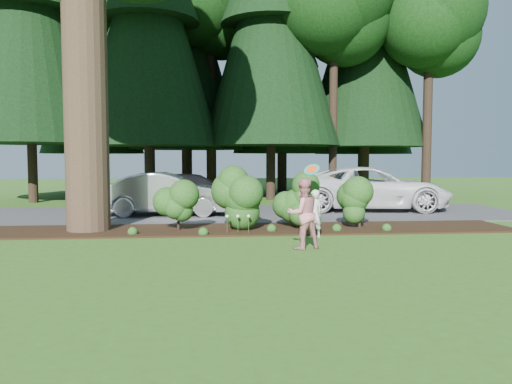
{
  "coord_description": "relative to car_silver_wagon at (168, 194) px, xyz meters",
  "views": [
    {
      "loc": [
        -1.05,
        -11.42,
        2.17
      ],
      "look_at": [
        0.07,
        0.9,
        1.3
      ],
      "focal_mm": 35.0,
      "sensor_mm": 36.0,
      "label": 1
    }
  ],
  "objects": [
    {
      "name": "tree_wall",
      "position": [
        2.89,
        9.31,
        8.69
      ],
      "size": [
        25.66,
        12.15,
        17.09
      ],
      "color": "black",
      "rests_on": "ground"
    },
    {
      "name": "adult",
      "position": [
        3.74,
        -6.97,
        0.02
      ],
      "size": [
        0.96,
        0.84,
        1.67
      ],
      "primitive_type": "imported",
      "rotation": [
        0.0,
        0.0,
        3.43
      ],
      "color": "red",
      "rests_on": "ground"
    },
    {
      "name": "ground",
      "position": [
        2.63,
        -7.07,
        -0.82
      ],
      "size": [
        80.0,
        80.0,
        0.0
      ],
      "primitive_type": "plane",
      "color": "#345217",
      "rests_on": "ground"
    },
    {
      "name": "mulch_bed",
      "position": [
        2.63,
        -3.82,
        -0.79
      ],
      "size": [
        16.0,
        2.5,
        0.05
      ],
      "primitive_type": "cube",
      "color": "black",
      "rests_on": "ground"
    },
    {
      "name": "car_white_suv",
      "position": [
        8.03,
        1.09,
        0.09
      ],
      "size": [
        6.56,
        3.56,
        1.75
      ],
      "primitive_type": "imported",
      "rotation": [
        0.0,
        0.0,
        1.46
      ],
      "color": "silver",
      "rests_on": "driveway"
    },
    {
      "name": "lily_cluster",
      "position": [
        2.33,
        -4.67,
        -0.32
      ],
      "size": [
        0.69,
        0.09,
        0.57
      ],
      "color": "#154517",
      "rests_on": "ground"
    },
    {
      "name": "child",
      "position": [
        4.36,
        -5.36,
        -0.17
      ],
      "size": [
        0.55,
        0.44,
        1.3
      ],
      "primitive_type": "imported",
      "rotation": [
        0.0,
        0.0,
        3.46
      ],
      "color": "silver",
      "rests_on": "ground"
    },
    {
      "name": "car_silver_wagon",
      "position": [
        0.0,
        0.0,
        0.0
      ],
      "size": [
        4.84,
        1.88,
        1.57
      ],
      "primitive_type": "imported",
      "rotation": [
        0.0,
        0.0,
        1.52
      ],
      "color": "silver",
      "rests_on": "driveway"
    },
    {
      "name": "driveway",
      "position": [
        2.63,
        0.43,
        -0.8
      ],
      "size": [
        22.0,
        6.0,
        0.03
      ],
      "primitive_type": "cube",
      "color": "#38383A",
      "rests_on": "ground"
    },
    {
      "name": "frisbee",
      "position": [
        4.33,
        -5.1,
        1.01
      ],
      "size": [
        0.51,
        0.39,
        0.42
      ],
      "color": "teal",
      "rests_on": "ground"
    },
    {
      "name": "car_dark_suv",
      "position": [
        0.91,
        2.73,
        -0.07
      ],
      "size": [
        5.2,
        2.74,
        1.44
      ],
      "primitive_type": "imported",
      "rotation": [
        0.0,
        0.0,
        1.72
      ],
      "color": "black",
      "rests_on": "driveway"
    },
    {
      "name": "shrub_row",
      "position": [
        3.4,
        -3.93,
        -0.01
      ],
      "size": [
        6.53,
        1.6,
        1.61
      ],
      "color": "#154517",
      "rests_on": "ground"
    }
  ]
}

